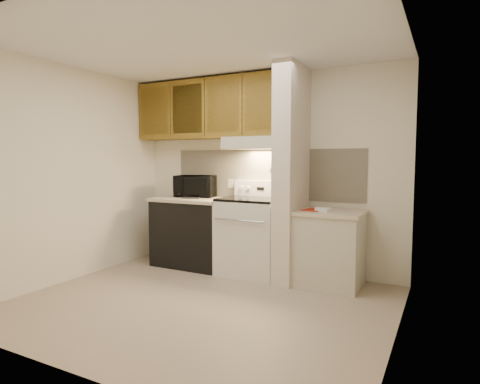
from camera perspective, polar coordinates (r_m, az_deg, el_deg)
The scene contains 50 objects.
floor at distance 4.15m, azimuth -5.49°, elevation -15.46°, with size 3.60×3.60×0.00m, color tan.
ceiling at distance 4.04m, azimuth -5.79°, elevation 20.09°, with size 3.60×3.60×0.00m, color white.
wall_back at distance 5.22m, azimuth 3.42°, elevation 2.75°, with size 3.60×0.02×2.50m, color white.
wall_left at distance 5.11m, azimuth -22.82°, elevation 2.35°, with size 0.02×3.00×2.50m, color white.
wall_right at distance 3.28m, azimuth 21.73°, elevation 1.25°, with size 0.02×3.00×2.50m, color white.
backsplash at distance 5.21m, azimuth 3.36°, elevation 2.58°, with size 2.60×0.02×0.63m, color beige.
range_body at distance 4.99m, azimuth 1.75°, elevation -6.46°, with size 0.76×0.65×0.92m, color silver.
oven_window at distance 4.71m, azimuth 0.06°, elevation -6.65°, with size 0.50×0.01×0.30m, color black.
oven_handle at distance 4.64m, azimuth -0.16°, elevation -4.07°, with size 0.02×0.02×0.65m, color silver.
cooktop at distance 4.92m, azimuth 1.76°, elevation -1.03°, with size 0.74×0.64×0.03m, color black.
range_backguard at distance 5.17m, azimuth 3.14°, elevation 0.52°, with size 0.76×0.08×0.20m, color silver.
range_display at distance 5.13m, azimuth 2.94°, elevation 0.49°, with size 0.10×0.01×0.04m, color black.
range_knob_left_outer at distance 5.25m, azimuth 0.15°, elevation 0.59°, with size 0.05×0.05×0.02m, color silver.
range_knob_left_inner at distance 5.21m, azimuth 1.13°, elevation 0.55°, with size 0.05×0.05×0.02m, color silver.
range_knob_right_inner at distance 5.06m, azimuth 4.78°, elevation 0.41°, with size 0.05×0.05×0.02m, color silver.
range_knob_right_outer at distance 5.02m, azimuth 5.83°, elevation 0.37°, with size 0.05×0.05×0.02m, color silver.
dishwasher_front at distance 5.44m, azimuth -6.63°, elevation -5.83°, with size 1.00×0.63×0.87m, color black.
left_countertop at distance 5.38m, azimuth -6.67°, elevation -1.06°, with size 1.04×0.67×0.04m, color beige.
spoon_rest at distance 5.31m, azimuth -6.96°, elevation -0.84°, with size 0.23×0.07×0.02m, color black.
teal_jar at distance 5.75m, azimuth -8.33°, elevation 0.02°, with size 0.09×0.09×0.11m, color #27605F.
outlet at distance 5.41m, azimuth -1.34°, elevation 1.24°, with size 0.08×0.01×0.12m, color beige.
microwave at distance 5.51m, azimuth -6.30°, elevation 0.82°, with size 0.53×0.36×0.29m, color black.
partition_pillar at distance 4.70m, azimuth 7.36°, elevation 2.50°, with size 0.22×0.70×2.50m, color beige.
pillar_trim at distance 4.74m, azimuth 6.05°, elevation 3.14°, with size 0.01×0.70×0.04m, color olive.
knife_strip at distance 4.69m, azimuth 5.76°, elevation 3.37°, with size 0.02×0.42×0.04m, color black.
knife_blade_a at distance 4.55m, azimuth 4.86°, elevation 2.08°, with size 0.01×0.04×0.16m, color silver.
knife_handle_a at distance 4.55m, azimuth 4.86°, elevation 3.96°, with size 0.02×0.02×0.10m, color black.
knife_blade_b at distance 4.62m, azimuth 5.21°, elevation 1.99°, with size 0.01×0.04×0.18m, color silver.
knife_handle_b at distance 4.62m, azimuth 5.21°, elevation 3.97°, with size 0.02×0.02×0.10m, color black.
knife_blade_c at distance 4.70m, azimuth 5.61°, elevation 1.91°, with size 0.01×0.04×0.20m, color silver.
knife_handle_c at distance 4.71m, azimuth 5.68°, elevation 3.98°, with size 0.02×0.02×0.10m, color black.
knife_blade_d at distance 4.77m, azimuth 5.94°, elevation 2.19°, with size 0.01×0.04×0.16m, color silver.
knife_handle_d at distance 4.78m, azimuth 6.04°, elevation 3.99°, with size 0.02×0.02×0.10m, color black.
knife_blade_e at distance 4.86m, azimuth 6.36°, elevation 2.11°, with size 0.01×0.04×0.18m, color silver.
knife_handle_e at distance 4.84m, azimuth 6.30°, elevation 4.00°, with size 0.02×0.02×0.10m, color black.
oven_mitt at distance 4.91m, azimuth 6.59°, elevation 1.66°, with size 0.03×0.11×0.27m, color gray.
right_cab_base at distance 4.67m, azimuth 12.60°, elevation -8.05°, with size 0.70×0.60×0.81m, color beige.
right_countertop at distance 4.60m, azimuth 12.70°, elevation -2.88°, with size 0.74×0.64×0.04m, color beige.
red_folder at distance 4.62m, azimuth 10.47°, elevation -2.50°, with size 0.20×0.28×0.01m, color #AF2611.
white_box at distance 4.51m, azimuth 11.77°, elevation -2.48°, with size 0.16×0.11×0.04m, color white.
range_hood at distance 5.02m, azimuth 2.41°, elevation 6.96°, with size 0.78×0.44×0.15m, color beige.
hood_lip at distance 4.83m, azimuth 1.34°, elevation 6.52°, with size 0.78×0.04×0.06m, color beige.
upper_cabinets at distance 5.42m, azimuth -4.13°, elevation 11.67°, with size 2.18×0.33×0.77m, color olive.
cab_door_a at distance 5.76m, azimuth -12.06°, elevation 11.16°, with size 0.46×0.01×0.63m, color olive.
cab_gap_a at distance 5.59m, azimuth -9.87°, elevation 11.39°, with size 0.01×0.01×0.73m, color black.
cab_door_b at distance 5.44m, azimuth -7.53°, elevation 11.62°, with size 0.46×0.01×0.63m, color olive.
cab_gap_b at distance 5.28m, azimuth -5.06°, elevation 11.84°, with size 0.01×0.01×0.73m, color black.
cab_door_c at distance 5.15m, azimuth -2.44°, elevation 12.05°, with size 0.46×0.01×0.63m, color olive.
cab_gap_c at distance 5.02m, azimuth 0.31°, elevation 12.24°, with size 0.01×0.01×0.73m, color black.
cab_door_d at distance 4.90m, azimuth 3.22°, elevation 12.41°, with size 0.46×0.01×0.63m, color olive.
Camera 1 is at (2.13, -3.26, 1.43)m, focal length 30.00 mm.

